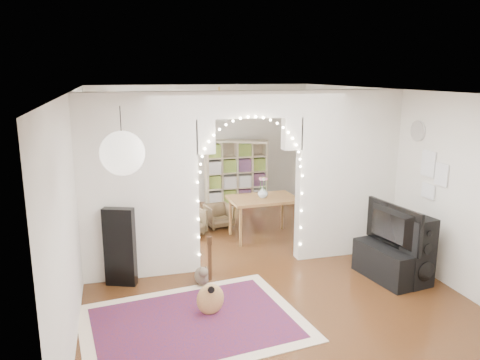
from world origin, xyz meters
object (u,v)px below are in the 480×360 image
object	(u,v)px
dining_table	(263,201)
dining_chair_left	(188,222)
floor_speaker	(418,253)
media_console	(385,263)
acoustic_guitar	(210,287)
dining_chair_right	(219,216)
bookcase	(236,172)

from	to	relation	value
dining_table	dining_chair_left	size ratio (longest dim) A/B	2.27
floor_speaker	dining_chair_left	distance (m)	4.09
dining_table	dining_chair_left	distance (m)	1.46
media_console	acoustic_guitar	bearing A→B (deg)	178.38
dining_chair_left	dining_chair_right	size ratio (longest dim) A/B	1.11
media_console	dining_chair_left	xyz separation A→B (m)	(-2.45, 2.70, -0.00)
acoustic_guitar	dining_chair_right	xyz separation A→B (m)	(0.87, 3.34, -0.16)
acoustic_guitar	dining_table	world-z (taller)	acoustic_guitar
bookcase	dining_chair_left	xyz separation A→B (m)	(-1.43, -1.89, -0.49)
acoustic_guitar	dining_chair_left	world-z (taller)	acoustic_guitar
bookcase	dining_chair_right	xyz separation A→B (m)	(-0.78, -1.60, -0.51)
acoustic_guitar	floor_speaker	xyz separation A→B (m)	(2.99, 0.04, 0.11)
bookcase	dining_chair_right	distance (m)	1.85
bookcase	dining_chair_left	world-z (taller)	bookcase
media_console	dining_table	xyz separation A→B (m)	(-1.16, 2.18, 0.43)
acoustic_guitar	bookcase	bearing A→B (deg)	68.62
floor_speaker	dining_table	distance (m)	2.89
acoustic_guitar	bookcase	size ratio (longest dim) A/B	0.60
dining_chair_right	bookcase	bearing A→B (deg)	53.13
bookcase	dining_table	xyz separation A→B (m)	(-0.15, -2.41, -0.05)
acoustic_guitar	dining_table	xyz separation A→B (m)	(1.50, 2.52, 0.30)
dining_table	dining_chair_right	distance (m)	1.13
bookcase	dining_chair_left	size ratio (longest dim) A/B	2.71
dining_chair_left	dining_chair_right	distance (m)	0.72
acoustic_guitar	floor_speaker	distance (m)	2.99
media_console	bookcase	world-z (taller)	bookcase
dining_table	dining_chair_left	xyz separation A→B (m)	(-1.29, 0.52, -0.44)
media_console	dining_table	bearing A→B (deg)	109.13
acoustic_guitar	dining_chair_left	distance (m)	3.05
acoustic_guitar	bookcase	distance (m)	5.21
media_console	dining_chair_right	size ratio (longest dim) A/B	2.05
media_console	dining_table	size ratio (longest dim) A/B	0.82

